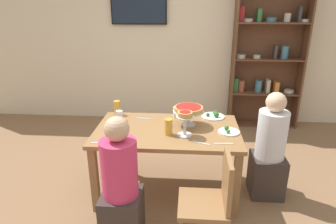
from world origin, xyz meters
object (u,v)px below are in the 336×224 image
bookshelf (267,58)px  television (139,7)px  personal_pizza_stand (185,119)px  deep_dish_pizza_stand (189,110)px  diner_head_east (269,153)px  diner_near_left (121,190)px  cutlery_knife_near (101,143)px  beer_glass_amber_short (168,127)px  cutlery_fork_far (224,144)px  cutlery_knife_far (201,143)px  beer_glass_amber_tall (117,108)px  cutlery_fork_near (143,118)px  salad_plate_far_diner (229,131)px  water_glass_clear_near (119,116)px  salad_plate_near_diner (214,116)px  dining_table (167,138)px  chair_near_right (212,199)px  water_glass_clear_far (176,112)px

bookshelf → television: bearing=177.5°
personal_pizza_stand → deep_dish_pizza_stand: bearing=82.9°
deep_dish_pizza_stand → diner_head_east: bearing=-6.4°
diner_near_left → cutlery_knife_near: bearing=35.3°
bookshelf → beer_glass_amber_short: bookshelf is taller
cutlery_fork_far → cutlery_knife_far: 0.21m
beer_glass_amber_tall → diner_head_east: bearing=-12.0°
personal_pizza_stand → cutlery_knife_near: personal_pizza_stand is taller
cutlery_fork_near → television: bearing=-78.4°
personal_pizza_stand → salad_plate_far_diner: bearing=13.4°
cutlery_knife_near → cutlery_fork_near: bearing=59.4°
water_glass_clear_near → salad_plate_far_diner: bearing=-11.6°
bookshelf → salad_plate_near_diner: 1.93m
dining_table → salad_plate_near_diner: 0.63m
diner_near_left → water_glass_clear_near: size_ratio=10.41×
cutlery_knife_near → cutlery_knife_far: (0.93, 0.07, 0.00)m
chair_near_right → water_glass_clear_near: (-0.96, 0.99, 0.31)m
diner_head_east → diner_near_left: 1.59m
beer_glass_amber_short → cutlery_fork_far: size_ratio=0.90×
deep_dish_pizza_stand → water_glass_clear_far: bearing=120.8°
chair_near_right → cutlery_knife_far: (-0.08, 0.49, 0.26)m
water_glass_clear_far → diner_head_east: bearing=-18.3°
salad_plate_near_diner → water_glass_clear_far: bearing=-177.5°
personal_pizza_stand → cutlery_fork_far: personal_pizza_stand is taller
salad_plate_near_diner → beer_glass_amber_short: beer_glass_amber_short is taller
salad_plate_far_diner → beer_glass_amber_tall: 1.30m
cutlery_knife_far → cutlery_fork_near: bearing=159.5°
cutlery_knife_far → deep_dish_pizza_stand: bearing=127.9°
cutlery_knife_far → cutlery_fork_far: bearing=22.6°
cutlery_fork_far → water_glass_clear_far: bearing=121.4°
chair_near_right → water_glass_clear_near: chair_near_right is taller
salad_plate_near_diner → water_glass_clear_far: (-0.42, -0.02, 0.04)m
beer_glass_amber_tall → bookshelf: bearing=38.8°
deep_dish_pizza_stand → bookshelf: bearing=57.4°
deep_dish_pizza_stand → personal_pizza_stand: size_ratio=1.31×
water_glass_clear_near → cutlery_fork_far: 1.19m
personal_pizza_stand → water_glass_clear_far: 0.52m
diner_head_east → personal_pizza_stand: (-0.88, -0.17, 0.42)m
salad_plate_near_diner → cutlery_fork_near: bearing=-172.5°
chair_near_right → cutlery_knife_near: bearing=67.4°
bookshelf → television: size_ratio=2.51×
beer_glass_amber_short → water_glass_clear_far: size_ratio=1.40×
deep_dish_pizza_stand → cutlery_fork_near: 0.55m
diner_head_east → deep_dish_pizza_stand: size_ratio=3.50×
diner_head_east → personal_pizza_stand: size_ratio=4.59×
diner_near_left → cutlery_fork_far: bearing=-64.1°
beer_glass_amber_short → cutlery_fork_far: (0.52, -0.17, -0.08)m
bookshelf → deep_dish_pizza_stand: bookshelf is taller
beer_glass_amber_tall → cutlery_fork_far: (1.15, -0.68, -0.08)m
television → salad_plate_near_diner: 2.35m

